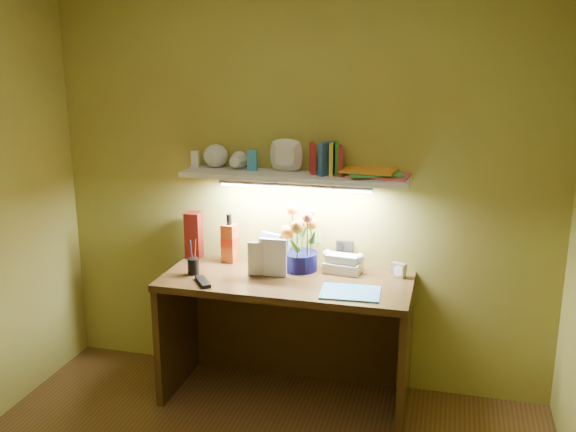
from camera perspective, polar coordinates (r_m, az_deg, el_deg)
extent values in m
cube|color=#34210E|center=(3.76, -0.17, -10.91)|extent=(1.40, 0.60, 0.75)
cube|color=silver|center=(3.68, 9.81, -4.75)|extent=(0.09, 0.07, 0.08)
cube|color=#54100A|center=(3.97, -8.38, -1.68)|extent=(0.10, 0.10, 0.28)
cylinder|color=black|center=(3.70, -8.43, -3.97)|extent=(0.08, 0.08, 0.16)
cube|color=black|center=(3.57, -7.58, -5.81)|extent=(0.14, 0.17, 0.02)
cube|color=#3894D4|center=(3.42, 5.56, -6.78)|extent=(0.33, 0.25, 0.01)
imported|color=beige|center=(3.64, -3.61, -3.80)|extent=(0.15, 0.04, 0.20)
imported|color=silver|center=(3.63, -2.59, -3.61)|extent=(0.16, 0.02, 0.22)
cube|color=silver|center=(3.63, 0.53, 3.56)|extent=(1.30, 0.25, 0.03)
imported|color=silver|center=(3.78, -7.08, 4.96)|extent=(0.17, 0.17, 0.11)
imported|color=silver|center=(3.71, -4.83, 4.73)|extent=(0.11, 0.11, 0.10)
imported|color=silver|center=(3.65, -0.30, 4.22)|extent=(0.20, 0.20, 0.05)
cube|color=silver|center=(3.86, -8.22, 5.04)|extent=(0.05, 0.04, 0.10)
cube|color=#3894D4|center=(3.72, -3.19, 4.98)|extent=(0.06, 0.05, 0.12)
cube|color=#A32027|center=(3.62, 2.20, 5.14)|extent=(0.06, 0.12, 0.17)
cube|color=gold|center=(3.58, 3.88, 5.08)|extent=(0.04, 0.11, 0.18)
cube|color=#264C93|center=(3.58, 3.47, 5.11)|extent=(0.08, 0.13, 0.18)
cube|color=#26781F|center=(3.60, 4.32, 5.13)|extent=(0.05, 0.12, 0.18)
cube|color=#A32027|center=(3.59, 4.59, 4.97)|extent=(0.06, 0.12, 0.17)
cube|color=#E05573|center=(3.59, 8.12, 3.64)|extent=(0.35, 0.27, 0.01)
cube|color=green|center=(3.57, 7.65, 3.82)|extent=(0.35, 0.30, 0.01)
cube|color=orange|center=(3.57, 7.22, 4.06)|extent=(0.31, 0.24, 0.01)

